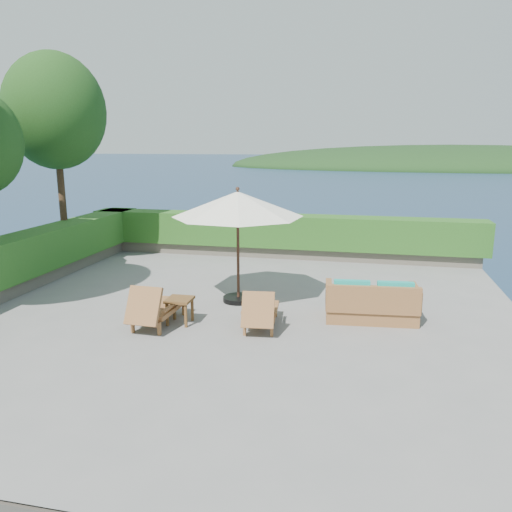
% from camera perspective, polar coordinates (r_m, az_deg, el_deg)
% --- Properties ---
extents(ground, '(12.00, 12.00, 0.00)m').
position_cam_1_polar(ground, '(10.68, -2.52, -6.61)').
color(ground, gray).
rests_on(ground, ground).
extents(foundation, '(12.00, 12.00, 3.00)m').
position_cam_1_polar(foundation, '(11.28, -2.44, -14.07)').
color(foundation, '#4F493F').
rests_on(foundation, ocean).
extents(ocean, '(600.00, 600.00, 0.00)m').
position_cam_1_polar(ocean, '(12.01, -2.37, -20.26)').
color(ocean, '#18274B').
rests_on(ocean, ground).
extents(offshore_island, '(126.00, 57.60, 12.60)m').
position_cam_1_polar(offshore_island, '(151.53, 21.25, 9.40)').
color(offshore_island, black).
rests_on(offshore_island, ocean).
extents(planter_wall_far, '(12.00, 0.60, 0.36)m').
position_cam_1_polar(planter_wall_far, '(15.91, 2.68, 0.53)').
color(planter_wall_far, '#666051').
rests_on(planter_wall_far, ground).
extents(planter_wall_left, '(0.60, 12.00, 0.36)m').
position_cam_1_polar(planter_wall_left, '(13.17, -26.82, -3.43)').
color(planter_wall_left, '#666051').
rests_on(planter_wall_left, ground).
extents(hedge_far, '(12.40, 0.90, 1.00)m').
position_cam_1_polar(hedge_far, '(15.78, 2.70, 2.91)').
color(hedge_far, '#194814').
rests_on(hedge_far, planter_wall_far).
extents(hedge_left, '(0.90, 12.40, 1.00)m').
position_cam_1_polar(hedge_left, '(13.02, -27.12, -0.60)').
color(hedge_left, '#194814').
rests_on(hedge_left, planter_wall_left).
extents(tree_far, '(2.80, 2.80, 6.03)m').
position_cam_1_polar(tree_far, '(15.57, -22.01, 15.04)').
color(tree_far, '#49301C').
rests_on(tree_far, ground).
extents(patio_umbrella, '(3.60, 3.60, 2.62)m').
position_cam_1_polar(patio_umbrella, '(11.02, -2.11, 5.82)').
color(patio_umbrella, black).
rests_on(patio_umbrella, ground).
extents(lounge_left, '(0.76, 1.61, 0.92)m').
position_cam_1_polar(lounge_left, '(10.06, -11.40, -5.77)').
color(lounge_left, '#9C6238').
rests_on(lounge_left, ground).
extents(lounge_right, '(0.77, 1.53, 0.85)m').
position_cam_1_polar(lounge_right, '(9.76, 0.50, -6.28)').
color(lounge_right, '#9C6238').
rests_on(lounge_right, ground).
extents(side_table, '(0.50, 0.50, 0.53)m').
position_cam_1_polar(side_table, '(10.10, -8.72, -5.30)').
color(side_table, brown).
rests_on(side_table, ground).
extents(wicker_loveseat, '(1.92, 1.10, 0.90)m').
position_cam_1_polar(wicker_loveseat, '(10.45, 13.03, -5.35)').
color(wicker_loveseat, '#9C6238').
rests_on(wicker_loveseat, ground).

